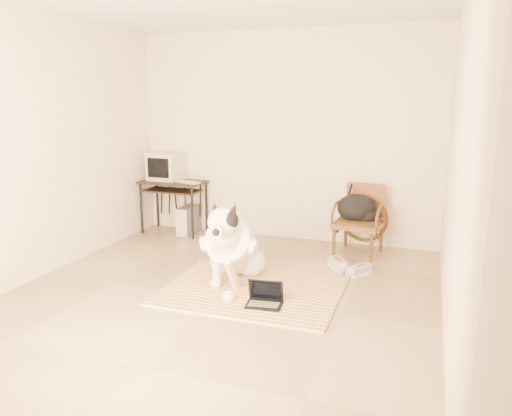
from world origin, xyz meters
The scene contains 16 objects.
floor centered at (0.00, 0.00, 0.00)m, with size 4.50×4.50×0.00m, color #8F7857.
wall_back centered at (0.00, 2.25, 1.35)m, with size 4.50×4.50×0.00m, color beige.
wall_front centered at (0.00, -2.25, 1.35)m, with size 4.50×4.50×0.00m, color beige.
wall_left centered at (-2.00, 0.00, 1.35)m, with size 4.50×4.50×0.00m, color beige.
wall_right centered at (2.00, 0.00, 1.35)m, with size 4.50×4.50×0.00m, color beige.
rug centered at (0.25, 0.25, 0.01)m, with size 1.70×1.30×0.02m.
dog centered at (-0.03, 0.47, 0.36)m, with size 0.60×1.24×0.91m.
laptop centered at (0.48, -0.03, 0.08)m, with size 0.34×0.27×0.22m.
computer_desk centered at (-1.51, 1.96, 0.63)m, with size 0.89×0.52×0.73m.
crt_monitor centered at (-1.65, 2.05, 0.92)m, with size 0.45×0.43×0.38m.
desk_keyboard centered at (-1.25, 1.90, 0.74)m, with size 0.35×0.13×0.02m, color beige.
pc_tower centered at (-1.30, 1.97, 0.19)m, with size 0.18×0.42×0.39m.
rattan_chair centered at (1.06, 1.88, 0.42)m, with size 0.62×0.60×0.83m.
backpack centered at (1.03, 1.88, 0.54)m, with size 0.50×0.38×0.34m.
sneaker_left centered at (0.93, 1.21, 0.05)m, with size 0.28×0.33×0.11m.
sneaker_right centered at (1.17, 1.09, 0.05)m, with size 0.26×0.30×0.10m.
Camera 1 is at (1.80, -4.04, 1.85)m, focal length 35.00 mm.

